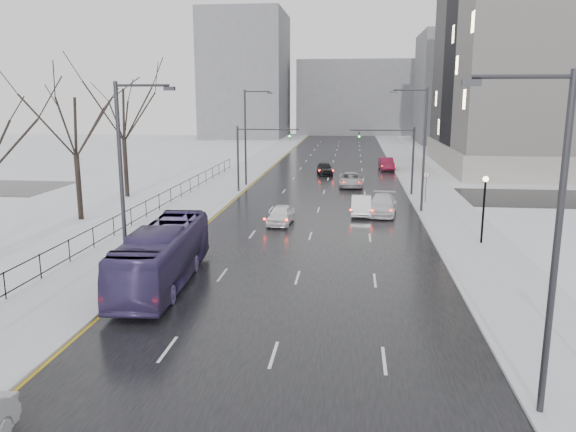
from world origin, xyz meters
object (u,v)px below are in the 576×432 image
at_px(no_uturn_sign, 426,178).
at_px(sedan_center_near, 281,215).
at_px(mast_signal_right, 402,153).
at_px(sedan_right_far, 382,205).
at_px(mast_signal_left, 249,151).
at_px(streetlight_l_near, 126,174).
at_px(sedan_center_far, 325,168).
at_px(tree_park_d, 81,221).
at_px(lamppost_r_mid, 484,200).
at_px(bus, 163,255).
at_px(streetlight_r_near, 549,232).
at_px(sedan_right_cross, 351,180).
at_px(streetlight_l_far, 247,133).
at_px(sedan_right_near, 361,205).
at_px(sedan_right_distant, 386,164).
at_px(streetlight_r_mid, 422,144).
at_px(tree_park_e, 128,198).

height_order(no_uturn_sign, sedan_center_near, no_uturn_sign).
relative_size(mast_signal_right, sedan_right_far, 1.21).
distance_m(mast_signal_left, sedan_right_far, 15.81).
height_order(streetlight_l_near, sedan_center_far, streetlight_l_near).
relative_size(tree_park_d, lamppost_r_mid, 2.92).
bearing_deg(bus, streetlight_r_near, -38.09).
xyz_separation_m(tree_park_d, sedan_center_near, (15.34, 0.48, 0.73)).
bearing_deg(mast_signal_right, sedan_right_cross, 134.34).
xyz_separation_m(no_uturn_sign, sedan_right_cross, (-6.61, 8.85, -1.53)).
bearing_deg(bus, sedan_right_far, 54.44).
bearing_deg(streetlight_r_near, no_uturn_sign, 88.26).
bearing_deg(sedan_right_cross, no_uturn_sign, -55.21).
xyz_separation_m(streetlight_l_far, no_uturn_sign, (17.37, -8.00, -3.32)).
height_order(mast_signal_right, sedan_center_near, mast_signal_right).
bearing_deg(sedan_center_far, sedan_right_near, -87.91).
bearing_deg(bus, streetlight_l_far, 89.56).
height_order(mast_signal_left, sedan_right_cross, mast_signal_left).
distance_m(mast_signal_right, sedan_right_distant, 19.30).
height_order(sedan_right_near, sedan_center_far, sedan_center_far).
distance_m(streetlight_r_mid, sedan_right_near, 6.87).
bearing_deg(mast_signal_right, streetlight_l_near, -118.96).
bearing_deg(sedan_right_distant, sedan_right_far, -97.69).
distance_m(tree_park_d, sedan_center_far, 32.77).
distance_m(streetlight_r_near, lamppost_r_mid, 20.38).
bearing_deg(tree_park_e, sedan_center_near, -31.18).
relative_size(streetlight_r_near, sedan_right_distant, 2.10).
height_order(streetlight_r_near, lamppost_r_mid, streetlight_r_near).
xyz_separation_m(bus, sedan_center_far, (6.01, 41.61, -0.75)).
relative_size(sedan_right_far, sedan_center_far, 1.24).
height_order(mast_signal_left, sedan_right_near, mast_signal_left).
xyz_separation_m(tree_park_d, sedan_right_near, (21.30, 4.59, 0.77)).
height_order(sedan_right_near, sedan_right_cross, sedan_right_near).
height_order(sedan_center_near, sedan_right_cross, sedan_right_cross).
distance_m(streetlight_l_near, mast_signal_right, 32.03).
height_order(mast_signal_right, sedan_right_near, mast_signal_right).
relative_size(streetlight_l_near, sedan_right_near, 2.24).
bearing_deg(streetlight_l_near, no_uturn_sign, 54.11).
relative_size(lamppost_r_mid, sedan_right_near, 0.96).
bearing_deg(streetlight_l_near, tree_park_e, 112.69).
xyz_separation_m(mast_signal_left, sedan_right_far, (12.49, -9.12, -3.29)).
xyz_separation_m(tree_park_d, sedan_right_far, (22.97, 4.88, 0.82)).
relative_size(streetlight_l_near, lamppost_r_mid, 2.34).
distance_m(streetlight_l_far, mast_signal_left, 4.36).
xyz_separation_m(streetlight_r_mid, streetlight_l_far, (-16.33, 12.00, 0.00)).
bearing_deg(sedan_right_cross, streetlight_l_far, -177.50).
height_order(streetlight_r_near, mast_signal_right, streetlight_r_near).
relative_size(streetlight_l_near, mast_signal_right, 1.54).
xyz_separation_m(streetlight_r_near, sedan_center_near, (-10.63, 24.48, -4.88)).
xyz_separation_m(streetlight_r_near, sedan_right_cross, (-5.58, 42.85, -4.85)).
height_order(mast_signal_right, no_uturn_sign, mast_signal_right).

